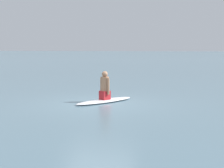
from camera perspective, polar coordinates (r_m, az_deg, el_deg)
The scene contains 3 objects.
ground_plane at distance 12.63m, azimuth -2.13°, elevation -3.18°, with size 400.00×400.00×0.00m, color slate.
surfboard at distance 13.03m, azimuth -1.16°, elevation -2.69°, with size 2.67×0.67×0.09m, color white.
person_paddler at distance 12.96m, azimuth -1.16°, elevation -0.44°, with size 0.44×0.43×1.04m.
Camera 1 is at (11.92, 3.67, 1.98)m, focal length 56.99 mm.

